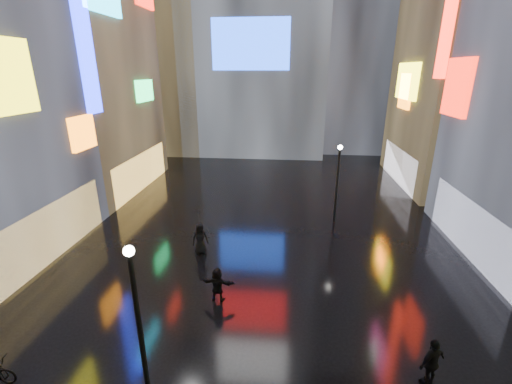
# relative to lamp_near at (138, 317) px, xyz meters

# --- Properties ---
(ground) EXTENTS (140.00, 140.00, 0.00)m
(ground) POSITION_rel_lamp_near_xyz_m (2.86, 13.06, -2.94)
(ground) COLOR black
(ground) RESTS_ON ground
(building_left_far) EXTENTS (10.28, 12.00, 22.00)m
(building_left_far) POSITION_rel_lamp_near_xyz_m (-13.12, 19.06, 8.04)
(building_left_far) COLOR black
(building_left_far) RESTS_ON ground
(building_right_far) EXTENTS (10.28, 12.00, 28.00)m
(building_right_far) POSITION_rel_lamp_near_xyz_m (18.84, 23.05, 11.03)
(building_right_far) COLOR black
(building_right_far) RESTS_ON ground
(tower_flank_right) EXTENTS (12.00, 12.00, 34.00)m
(tower_flank_right) POSITION_rel_lamp_near_xyz_m (11.86, 39.06, 14.06)
(tower_flank_right) COLOR black
(tower_flank_right) RESTS_ON ground
(tower_flank_left) EXTENTS (10.00, 10.00, 26.00)m
(tower_flank_left) POSITION_rel_lamp_near_xyz_m (-11.14, 35.06, 10.06)
(tower_flank_left) COLOR black
(tower_flank_left) RESTS_ON ground
(lamp_near) EXTENTS (0.30, 0.30, 5.20)m
(lamp_near) POSITION_rel_lamp_near_xyz_m (0.00, 0.00, 0.00)
(lamp_near) COLOR black
(lamp_near) RESTS_ON ground
(lamp_far) EXTENTS (0.30, 0.30, 5.20)m
(lamp_far) POSITION_rel_lamp_near_xyz_m (7.23, 13.55, 0.00)
(lamp_far) COLOR black
(lamp_far) RESTS_ON ground
(pedestrian_3) EXTENTS (1.09, 0.88, 1.73)m
(pedestrian_3) POSITION_rel_lamp_near_xyz_m (8.80, 1.25, -2.08)
(pedestrian_3) COLOR black
(pedestrian_3) RESTS_ON ground
(pedestrian_4) EXTENTS (1.02, 0.87, 1.78)m
(pedestrian_4) POSITION_rel_lamp_near_xyz_m (-0.56, 8.70, -2.06)
(pedestrian_4) COLOR black
(pedestrian_4) RESTS_ON ground
(pedestrian_5) EXTENTS (1.48, 0.59, 1.56)m
(pedestrian_5) POSITION_rel_lamp_near_xyz_m (1.22, 4.77, -2.16)
(pedestrian_5) COLOR black
(pedestrian_5) RESTS_ON ground
(umbrella_2) EXTENTS (1.21, 1.22, 0.84)m
(umbrella_2) POSITION_rel_lamp_near_xyz_m (-0.56, 8.70, -0.75)
(umbrella_2) COLOR black
(umbrella_2) RESTS_ON pedestrian_4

